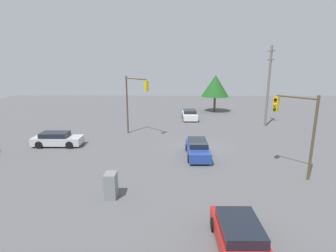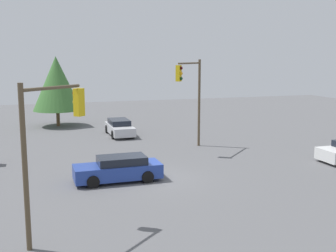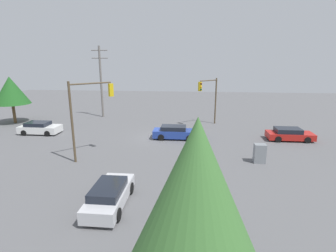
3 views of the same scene
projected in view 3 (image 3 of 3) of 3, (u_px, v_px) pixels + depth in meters
name	position (u px, v px, depth m)	size (l,w,h in m)	color
ground_plane	(159.00, 137.00, 27.14)	(80.00, 80.00, 0.00)	#5B5B5E
sedan_red	(289.00, 134.00, 26.14)	(4.41, 1.99, 1.23)	red
sedan_silver	(110.00, 195.00, 14.37)	(1.87, 4.51, 1.32)	silver
sedan_blue	(175.00, 132.00, 26.61)	(4.55, 1.84, 1.33)	#233D93
sedan_white	(40.00, 128.00, 28.41)	(4.21, 2.03, 1.29)	silver
traffic_signal_main	(209.00, 94.00, 31.46)	(2.33, 2.12, 5.68)	brown
traffic_signal_cross	(88.00, 106.00, 20.48)	(2.74, 2.67, 6.31)	brown
utility_pole_tall	(101.00, 80.00, 35.68)	(2.20, 0.28, 9.62)	slate
electrical_cabinet	(260.00, 153.00, 20.40)	(0.88, 0.66, 1.50)	gray
tree_right	(11.00, 90.00, 32.36)	(4.30, 4.30, 5.83)	brown
tree_left	(195.00, 211.00, 6.85)	(4.48, 4.48, 6.55)	brown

